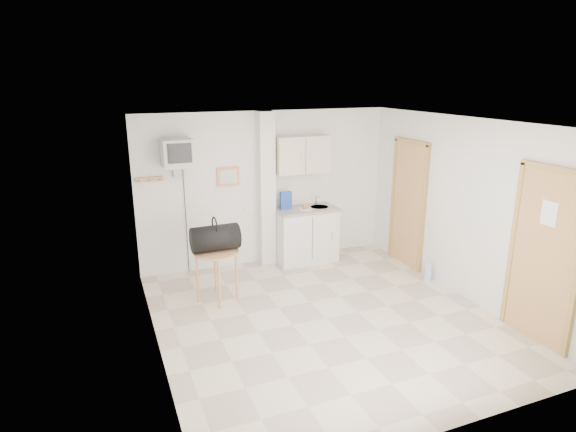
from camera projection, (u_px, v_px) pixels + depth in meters
name	position (u px, v px, depth m)	size (l,w,h in m)	color
ground	(326.00, 318.00, 6.23)	(4.50, 4.50, 0.00)	beige
room_envelope	(343.00, 200.00, 5.96)	(4.24, 4.54, 2.55)	white
kitchenette	(305.00, 215.00, 7.99)	(1.03, 0.58, 2.10)	silver
crt_television	(177.00, 154.00, 6.97)	(0.44, 0.45, 2.15)	slate
round_table	(216.00, 258.00, 6.57)	(0.62, 0.62, 0.73)	#AD764F
duffel_bag	(215.00, 238.00, 6.52)	(0.65, 0.37, 0.48)	black
water_bottle	(428.00, 271.00, 7.34)	(0.11, 0.11, 0.33)	#A9C0DE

